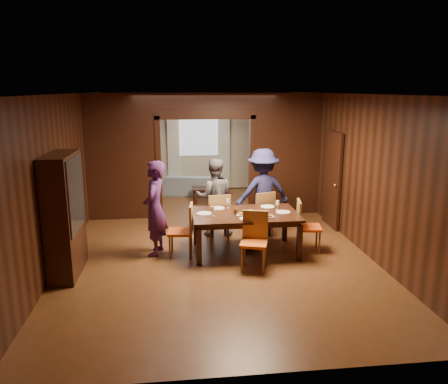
{
  "coord_description": "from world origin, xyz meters",
  "views": [
    {
      "loc": [
        -0.74,
        -8.54,
        2.99
      ],
      "look_at": [
        0.2,
        -0.4,
        1.05
      ],
      "focal_mm": 35.0,
      "sensor_mm": 36.0,
      "label": 1
    }
  ],
  "objects": [
    {
      "name": "chair_far_r",
      "position": [
        1.0,
        -0.03,
        0.48
      ],
      "size": [
        0.56,
        0.56,
        0.97
      ],
      "primitive_type": null,
      "rotation": [
        0.0,
        0.0,
        3.47
      ],
      "color": "red",
      "rests_on": "floor"
    },
    {
      "name": "hutch",
      "position": [
        -2.53,
        -1.5,
        1.0
      ],
      "size": [
        0.4,
        1.2,
        2.0
      ],
      "primitive_type": "cube",
      "color": "black",
      "rests_on": "floor"
    },
    {
      "name": "tumbler",
      "position": [
        0.59,
        -1.21,
        0.83
      ],
      "size": [
        0.07,
        0.07,
        0.14
      ],
      "primitive_type": "cylinder",
      "color": "silver",
      "rests_on": "dining_table"
    },
    {
      "name": "door_right",
      "position": [
        2.7,
        0.5,
        1.05
      ],
      "size": [
        0.06,
        0.9,
        2.1
      ],
      "primitive_type": "cube",
      "color": "black",
      "rests_on": "floor"
    },
    {
      "name": "plate_left",
      "position": [
        -0.22,
        -0.86,
        0.77
      ],
      "size": [
        0.27,
        0.27,
        0.01
      ],
      "primitive_type": "cylinder",
      "color": "silver",
      "rests_on": "dining_table"
    },
    {
      "name": "plate_right",
      "position": [
        1.24,
        -0.94,
        0.77
      ],
      "size": [
        0.27,
        0.27,
        0.01
      ],
      "primitive_type": "cylinder",
      "color": "silver",
      "rests_on": "dining_table"
    },
    {
      "name": "wineglass_far",
      "position": [
        0.26,
        -0.51,
        0.85
      ],
      "size": [
        0.08,
        0.08,
        0.18
      ],
      "primitive_type": null,
      "color": "white",
      "rests_on": "dining_table"
    },
    {
      "name": "plate_far_l",
      "position": [
        0.07,
        -0.53,
        0.77
      ],
      "size": [
        0.27,
        0.27,
        0.01
      ],
      "primitive_type": "cylinder",
      "color": "silver",
      "rests_on": "dining_table"
    },
    {
      "name": "serving_bowl",
      "position": [
        0.63,
        -0.76,
        0.8
      ],
      "size": [
        0.33,
        0.33,
        0.08
      ],
      "primitive_type": "imported",
      "color": "black",
      "rests_on": "dining_table"
    },
    {
      "name": "platter_b",
      "position": [
        0.85,
        -1.19,
        0.78
      ],
      "size": [
        0.3,
        0.2,
        0.04
      ],
      "primitive_type": "cube",
      "color": "slate",
      "rests_on": "dining_table"
    },
    {
      "name": "platter_a",
      "position": [
        0.51,
        -1.03,
        0.78
      ],
      "size": [
        0.3,
        0.2,
        0.04
      ],
      "primitive_type": "cube",
      "color": "gray",
      "rests_on": "dining_table"
    },
    {
      "name": "coffee_table",
      "position": [
        0.12,
        2.88,
        0.2
      ],
      "size": [
        0.8,
        0.5,
        0.4
      ],
      "primitive_type": "cube",
      "color": "black",
      "rests_on": "floor"
    },
    {
      "name": "room_walls",
      "position": [
        0.0,
        1.89,
        1.51
      ],
      "size": [
        5.52,
        9.01,
        2.9
      ],
      "color": "black",
      "rests_on": "floor"
    },
    {
      "name": "chair_right",
      "position": [
        1.75,
        -0.95,
        0.48
      ],
      "size": [
        0.51,
        0.51,
        0.97
      ],
      "primitive_type": null,
      "rotation": [
        0.0,
        0.0,
        1.4
      ],
      "color": "#EB5116",
      "rests_on": "floor"
    },
    {
      "name": "chair_near",
      "position": [
        0.56,
        -1.68,
        0.48
      ],
      "size": [
        0.55,
        0.55,
        0.97
      ],
      "primitive_type": null,
      "rotation": [
        0.0,
        0.0,
        -0.29
      ],
      "color": "#D85214",
      "rests_on": "floor"
    },
    {
      "name": "window_far",
      "position": [
        0.0,
        4.44,
        1.7
      ],
      "size": [
        1.2,
        0.03,
        1.3
      ],
      "primitive_type": "cube",
      "color": "silver",
      "rests_on": "back_wall"
    },
    {
      "name": "person_navy",
      "position": [
        1.05,
        0.04,
        0.91
      ],
      "size": [
        1.27,
        0.86,
        1.82
      ],
      "primitive_type": "imported",
      "rotation": [
        0.0,
        0.0,
        3.3
      ],
      "color": "#1C1C46",
      "rests_on": "floor"
    },
    {
      "name": "plate_far_r",
      "position": [
        1.04,
        -0.53,
        0.77
      ],
      "size": [
        0.27,
        0.27,
        0.01
      ],
      "primitive_type": "cylinder",
      "color": "white",
      "rests_on": "dining_table"
    },
    {
      "name": "sofa",
      "position": [
        -0.21,
        3.85,
        0.29
      ],
      "size": [
        2.09,
        1.1,
        0.58
      ],
      "primitive_type": "imported",
      "rotation": [
        0.0,
        0.0,
        2.97
      ],
      "color": "#90A8BD",
      "rests_on": "floor"
    },
    {
      "name": "chair_far_l",
      "position": [
        0.11,
        -0.13,
        0.48
      ],
      "size": [
        0.48,
        0.48,
        0.97
      ],
      "primitive_type": null,
      "rotation": [
        0.0,
        0.0,
        3.23
      ],
      "color": "#E75315",
      "rests_on": "floor"
    },
    {
      "name": "wineglass_right",
      "position": [
        1.18,
        -0.75,
        0.85
      ],
      "size": [
        0.08,
        0.08,
        0.18
      ],
      "primitive_type": null,
      "color": "silver",
      "rests_on": "dining_table"
    },
    {
      "name": "dining_table",
      "position": [
        0.54,
        -0.9,
        0.38
      ],
      "size": [
        1.94,
        1.21,
        0.76
      ],
      "primitive_type": "cube",
      "color": "black",
      "rests_on": "floor"
    },
    {
      "name": "chair_left",
      "position": [
        -0.66,
        -0.94,
        0.48
      ],
      "size": [
        0.49,
        0.49,
        0.97
      ],
      "primitive_type": null,
      "rotation": [
        0.0,
        0.0,
        -1.68
      ],
      "color": "#C24812",
      "rests_on": "floor"
    },
    {
      "name": "wineglass_left",
      "position": [
        -0.07,
        -1.03,
        0.85
      ],
      "size": [
        0.08,
        0.08,
        0.18
      ],
      "primitive_type": null,
      "color": "silver",
      "rests_on": "dining_table"
    },
    {
      "name": "person_grey",
      "position": [
        0.06,
        0.16,
        0.81
      ],
      "size": [
        0.83,
        0.67,
        1.61
      ],
      "primitive_type": "imported",
      "rotation": [
        0.0,
        0.0,
        3.06
      ],
      "color": "#5B5961",
      "rests_on": "floor"
    },
    {
      "name": "floor",
      "position": [
        0.0,
        0.0,
        0.0
      ],
      "size": [
        9.0,
        9.0,
        0.0
      ],
      "primitive_type": "plane",
      "color": "#583618",
      "rests_on": "ground"
    },
    {
      "name": "curtain_left",
      "position": [
        -0.75,
        4.4,
        1.25
      ],
      "size": [
        0.35,
        0.06,
        2.4
      ],
      "primitive_type": "cube",
      "color": "white",
      "rests_on": "back_wall"
    },
    {
      "name": "plate_near",
      "position": [
        0.51,
        -1.28,
        0.77
      ],
      "size": [
        0.27,
        0.27,
        0.01
      ],
      "primitive_type": "cylinder",
      "color": "silver",
      "rests_on": "dining_table"
    },
    {
      "name": "ceiling",
      "position": [
        0.0,
        0.0,
        2.9
      ],
      "size": [
        5.5,
        9.0,
        0.02
      ],
      "primitive_type": "cube",
      "color": "silver",
      "rests_on": "room_walls"
    },
    {
      "name": "condiment_jar",
      "position": [
        0.36,
        -0.94,
        0.82
      ],
      "size": [
        0.08,
        0.08,
        0.11
      ],
      "primitive_type": null,
      "color": "#4C2C11",
      "rests_on": "dining_table"
    },
    {
      "name": "curtain_right",
      "position": [
        0.75,
        4.4,
        1.25
      ],
      "size": [
        0.35,
        0.06,
        2.4
      ],
      "primitive_type": "cube",
      "color": "white",
      "rests_on": "back_wall"
    },
    {
      "name": "person_purple",
      "position": [
        -1.11,
        -0.8,
        0.87
      ],
      "size": [
        0.54,
        0.71,
        1.75
      ],
      "primitive_type": "imported",
      "rotation": [
        0.0,
        0.0,
        -1.77
      ],
      "color": "#431D54",
      "rests_on": "floor"
    }
  ]
}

